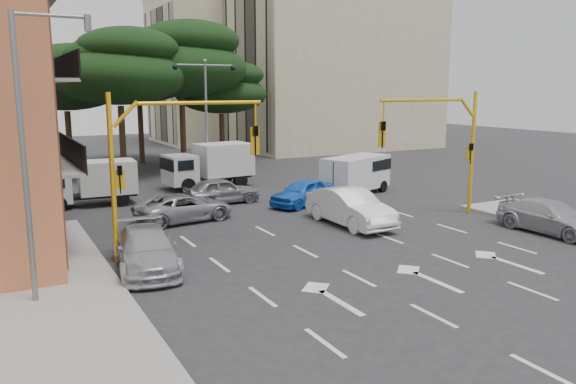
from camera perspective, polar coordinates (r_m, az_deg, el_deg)
name	(u,v)px	position (r m, az deg, el deg)	size (l,w,h in m)	color
ground	(349,245)	(22.55, 6.19, -5.33)	(120.00, 120.00, 0.00)	#28282B
sidewalk_left	(47,344)	(15.13, -23.32, -13.97)	(5.00, 26.00, 0.15)	gray
median_strip	(208,184)	(36.53, -8.13, 0.84)	(1.40, 6.00, 0.15)	gray
apartment_beige_near	(335,57)	(59.48, 4.79, 13.55)	(20.20, 12.15, 18.70)	#BBAB8C
apartment_beige_far	(227,69)	(66.86, -6.17, 12.32)	(16.20, 12.15, 16.70)	#BBAB8C
pine_left_near	(120,66)	(40.71, -16.73, 12.13)	(9.15, 9.15, 10.23)	#382616
pine_center	(181,59)	(43.95, -10.77, 13.13)	(9.98, 9.98, 11.16)	#382616
pine_left_far	(66,77)	(44.14, -21.64, 10.78)	(8.32, 8.32, 9.30)	#382616
pine_right	(222,87)	(47.13, -6.72, 10.52)	(7.49, 7.49, 8.37)	#382616
pine_back	(139,70)	(48.19, -14.91, 11.89)	(9.15, 9.15, 10.23)	#382616
signal_mast_right	(446,136)	(27.66, 15.73, 5.45)	(5.79, 0.37, 6.00)	yellow
signal_mast_left	(163,152)	(20.72, -12.62, 4.03)	(5.79, 0.37, 6.00)	yellow
street_lamp_left	(31,140)	(16.93, -24.69, 4.80)	(2.08, 0.20, 8.00)	slate
street_lamp_center	(206,100)	(36.03, -8.35, 9.26)	(4.16, 0.36, 7.77)	slate
car_white_hatch	(350,207)	(25.53, 6.33, -1.55)	(1.75, 5.02, 1.66)	white
car_blue_compact	(303,192)	(29.74, 1.52, -0.04)	(1.64, 4.08, 1.39)	blue
car_silver_wagon	(146,249)	(19.87, -14.19, -5.67)	(1.96, 4.82, 1.40)	#AFB1B7
car_silver_cross_a	(184,208)	(26.63, -10.49, -1.57)	(2.14, 4.63, 1.29)	#9D9FA4
car_silver_cross_b	(221,191)	(30.42, -6.79, 0.15)	(1.66, 4.13, 1.41)	gray
car_silver_parked	(551,217)	(26.58, 25.15, -2.32)	(1.93, 4.75, 1.38)	#B0B2B9
van_white	(356,175)	(33.19, 6.89, 1.75)	(2.04, 4.52, 2.26)	silver
box_truck_a	(90,184)	(31.34, -19.43, 0.80)	(2.01, 4.79, 2.36)	silver
box_truck_b	(209,166)	(35.37, -8.02, 2.64)	(2.33, 5.54, 2.73)	silver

